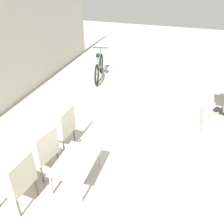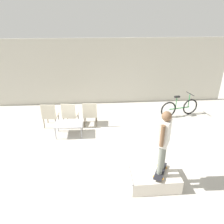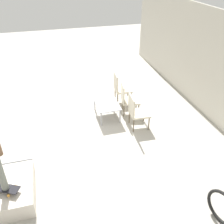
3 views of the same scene
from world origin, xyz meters
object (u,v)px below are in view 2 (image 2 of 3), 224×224
at_px(skateboard_on_ramp, 160,171).
at_px(person_skater, 164,138).
at_px(patio_chair_center, 70,114).
at_px(patio_chair_left, 50,114).
at_px(coffee_table, 69,124).
at_px(skate_ramp_box, 153,177).
at_px(patio_chair_right, 90,113).
at_px(bicycle, 180,108).

distance_m(skateboard_on_ramp, person_skater, 0.95).
xyz_separation_m(skateboard_on_ramp, patio_chair_center, (-2.54, 3.35, 0.08)).
xyz_separation_m(skateboard_on_ramp, patio_chair_left, (-3.28, 3.35, 0.08)).
relative_size(person_skater, coffee_table, 1.64).
distance_m(skate_ramp_box, coffee_table, 3.53).
relative_size(skate_ramp_box, person_skater, 0.77).
xyz_separation_m(coffee_table, patio_chair_right, (0.75, 0.64, 0.12)).
xyz_separation_m(skate_ramp_box, patio_chair_right, (-1.64, 3.24, 0.35)).
bearing_deg(bicycle, skate_ramp_box, -130.79).
distance_m(patio_chair_left, patio_chair_right, 1.51).
xyz_separation_m(skateboard_on_ramp, bicycle, (1.94, 3.93, -0.09)).
bearing_deg(patio_chair_center, person_skater, 138.56).
relative_size(skate_ramp_box, patio_chair_left, 1.28).
relative_size(skateboard_on_ramp, person_skater, 0.45).
bearing_deg(person_skater, skateboard_on_ramp, 30.70).
height_order(skate_ramp_box, bicycle, bicycle).
bearing_deg(patio_chair_right, coffee_table, 44.24).
relative_size(skateboard_on_ramp, coffee_table, 0.75).
relative_size(person_skater, patio_chair_right, 1.65).
height_order(patio_chair_right, bicycle, patio_chair_right).
height_order(skateboard_on_ramp, patio_chair_left, patio_chair_left).
distance_m(person_skater, patio_chair_left, 4.77).
bearing_deg(bicycle, coffee_table, -176.90).
bearing_deg(patio_chair_left, patio_chair_right, -174.72).
relative_size(skateboard_on_ramp, patio_chair_center, 0.75).
height_order(patio_chair_center, bicycle, patio_chair_center).
bearing_deg(patio_chair_left, skateboard_on_ramp, 139.73).
distance_m(person_skater, patio_chair_right, 3.89).
xyz_separation_m(skate_ramp_box, skateboard_on_ramp, (0.14, -0.11, 0.27)).
distance_m(skateboard_on_ramp, patio_chair_left, 4.69).
bearing_deg(patio_chair_right, patio_chair_left, 3.52).
distance_m(skateboard_on_ramp, bicycle, 4.39).
distance_m(coffee_table, patio_chair_left, 1.00).
bearing_deg(coffee_table, patio_chair_center, 91.76).
bearing_deg(person_skater, patio_chair_left, 75.14).
height_order(patio_chair_left, patio_chair_right, same).
bearing_deg(patio_chair_center, skateboard_on_ramp, 138.56).
distance_m(skate_ramp_box, patio_chair_right, 3.65).
bearing_deg(patio_chair_left, bicycle, -168.31).
distance_m(coffee_table, patio_chair_center, 0.66).
relative_size(person_skater, patio_chair_left, 1.65).
xyz_separation_m(skate_ramp_box, patio_chair_center, (-2.41, 3.24, 0.35)).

